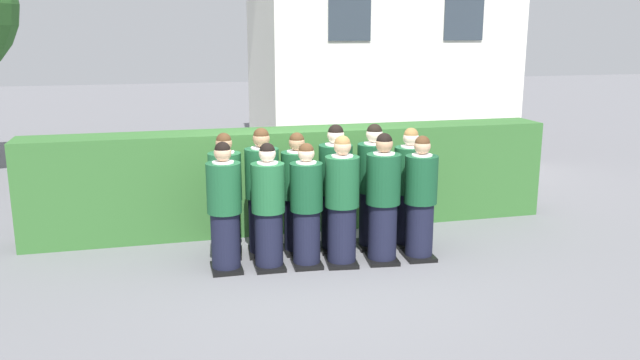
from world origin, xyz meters
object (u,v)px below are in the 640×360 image
student_front_row_3 (342,204)px  student_rear_row_3 (335,191)px  student_front_row_2 (306,208)px  student_rear_row_2 (297,196)px  student_rear_row_1 (262,195)px  student_rear_row_4 (373,189)px  student_front_row_4 (383,201)px  student_front_row_5 (420,201)px  student_front_row_0 (225,210)px  student_front_row_1 (268,210)px  student_rear_row_5 (409,191)px  student_rear_row_0 (226,198)px

student_front_row_3 → student_rear_row_3: bearing=82.9°
student_front_row_2 → student_rear_row_2: student_rear_row_2 is taller
student_front_row_2 → student_rear_row_2: 0.54m
student_rear_row_1 → student_rear_row_4: (1.51, -0.09, 0.01)m
student_front_row_4 → student_front_row_5: size_ratio=1.03×
student_front_row_0 → student_rear_row_2: (1.01, 0.46, 0.00)m
student_front_row_1 → student_rear_row_3: 1.09m
student_front_row_3 → student_rear_row_5: size_ratio=1.01×
student_rear_row_5 → student_front_row_1: bearing=-169.5°
student_front_row_1 → student_front_row_4: size_ratio=0.95×
student_front_row_5 → student_front_row_4: bearing=179.6°
student_front_row_0 → student_front_row_5: bearing=-4.0°
student_rear_row_0 → student_rear_row_5: bearing=-5.2°
student_front_row_1 → student_front_row_0: bearing=174.5°
student_front_row_3 → student_rear_row_0: size_ratio=1.01×
student_front_row_3 → student_rear_row_3: 0.55m
student_front_row_3 → student_front_row_1: bearing=174.5°
student_rear_row_0 → student_rear_row_4: bearing=-4.5°
student_rear_row_1 → student_rear_row_2: 0.47m
student_front_row_2 → student_rear_row_1: 0.73m
student_rear_row_1 → student_front_row_1: bearing=-91.6°
student_front_row_5 → student_rear_row_0: size_ratio=0.99×
student_front_row_1 → student_rear_row_1: size_ratio=0.94×
student_front_row_2 → student_rear_row_3: size_ratio=0.92×
student_front_row_1 → student_rear_row_4: bearing=16.3°
student_front_row_3 → student_rear_row_3: student_rear_row_3 is taller
student_front_row_0 → student_front_row_4: 2.00m
student_rear_row_0 → student_rear_row_5: 2.50m
student_front_row_5 → student_rear_row_1: (-1.96, 0.66, 0.04)m
student_front_row_3 → student_rear_row_2: size_ratio=1.02×
student_front_row_1 → student_rear_row_0: bearing=127.5°
student_front_row_0 → student_rear_row_1: 0.73m
student_front_row_3 → student_front_row_4: size_ratio=0.99×
student_front_row_4 → student_rear_row_4: size_ratio=0.98×
student_rear_row_1 → student_rear_row_2: (0.47, -0.02, -0.04)m
student_rear_row_0 → student_rear_row_3: (1.45, -0.15, 0.04)m
student_front_row_4 → student_rear_row_4: (0.07, 0.57, 0.02)m
student_rear_row_2 → student_rear_row_4: size_ratio=0.95×
student_rear_row_3 → student_rear_row_4: bearing=-1.0°
student_front_row_1 → student_rear_row_5: (2.02, 0.38, 0.03)m
student_front_row_2 → student_front_row_4: 0.99m
student_front_row_3 → student_rear_row_4: bearing=41.7°
student_front_row_1 → student_front_row_4: 1.47m
student_front_row_5 → student_rear_row_1: bearing=161.4°
student_front_row_5 → student_rear_row_3: bearing=149.4°
student_front_row_4 → student_front_row_5: 0.51m
student_front_row_2 → student_rear_row_4: student_rear_row_4 is taller
student_front_row_1 → student_front_row_3: 0.93m
student_front_row_1 → student_rear_row_1: 0.54m
student_front_row_4 → student_rear_row_3: 0.74m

